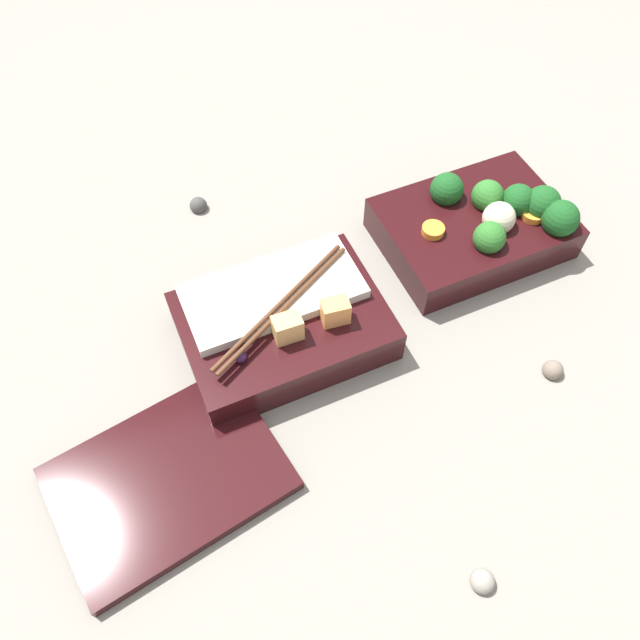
# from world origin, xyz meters

# --- Properties ---
(ground_plane) EXTENTS (3.00, 3.00, 0.00)m
(ground_plane) POSITION_xyz_m (0.00, 0.00, 0.00)
(ground_plane) COLOR gray
(bento_tray_vegetable) EXTENTS (0.21, 0.15, 0.08)m
(bento_tray_vegetable) POSITION_xyz_m (-0.15, -0.01, 0.03)
(bento_tray_vegetable) COLOR black
(bento_tray_vegetable) RESTS_ON ground_plane
(bento_tray_rice) EXTENTS (0.21, 0.15, 0.07)m
(bento_tray_rice) POSITION_xyz_m (0.12, 0.02, 0.03)
(bento_tray_rice) COLOR black
(bento_tray_rice) RESTS_ON ground_plane
(bento_lid) EXTENTS (0.23, 0.18, 0.01)m
(bento_lid) POSITION_xyz_m (0.28, 0.13, 0.01)
(bento_lid) COLOR black
(bento_lid) RESTS_ON ground_plane
(pebble_0) EXTENTS (0.02, 0.02, 0.02)m
(pebble_0) POSITION_xyz_m (0.06, 0.33, 0.01)
(pebble_0) COLOR gray
(pebble_0) RESTS_ON ground_plane
(pebble_1) EXTENTS (0.02, 0.02, 0.02)m
(pebble_1) POSITION_xyz_m (0.14, -0.20, 0.01)
(pebble_1) COLOR #474442
(pebble_1) RESTS_ON ground_plane
(pebble_2) EXTENTS (0.02, 0.02, 0.02)m
(pebble_2) POSITION_xyz_m (-0.13, 0.18, 0.01)
(pebble_2) COLOR #7A6B5B
(pebble_2) RESTS_ON ground_plane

